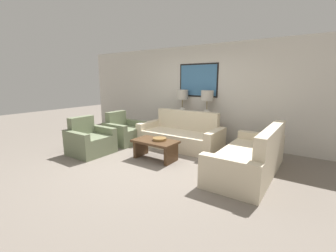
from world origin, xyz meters
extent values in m
plane|color=slate|center=(0.00, 0.00, 0.00)|extent=(20.00, 20.00, 0.00)
cube|color=beige|center=(0.00, 2.49, 1.32)|extent=(8.49, 0.10, 2.65)
cube|color=black|center=(0.00, 2.43, 1.70)|extent=(1.18, 0.01, 0.92)
cube|color=teal|center=(0.00, 2.43, 1.70)|extent=(1.10, 0.02, 0.84)
cube|color=brown|center=(0.00, 2.23, 0.36)|extent=(1.28, 0.37, 0.72)
cylinder|color=silver|center=(-0.38, 2.23, 0.73)|extent=(0.16, 0.16, 0.02)
sphere|color=silver|center=(-0.38, 2.23, 0.84)|extent=(0.19, 0.19, 0.19)
cylinder|color=#8C7A51|center=(-0.38, 2.23, 1.05)|extent=(0.02, 0.02, 0.23)
cylinder|color=#B2ADA3|center=(-0.38, 2.23, 1.30)|extent=(0.33, 0.33, 0.27)
cylinder|color=silver|center=(0.38, 2.23, 0.73)|extent=(0.16, 0.16, 0.02)
sphere|color=silver|center=(0.38, 2.23, 0.84)|extent=(0.19, 0.19, 0.19)
cylinder|color=#8C7A51|center=(0.38, 2.23, 1.05)|extent=(0.02, 0.02, 0.23)
cylinder|color=#B2ADA3|center=(0.38, 2.23, 1.30)|extent=(0.33, 0.33, 0.27)
cube|color=beige|center=(0.00, 1.36, 0.20)|extent=(1.79, 0.76, 0.41)
cube|color=beige|center=(0.00, 1.84, 0.46)|extent=(1.79, 0.18, 0.91)
cube|color=beige|center=(-0.98, 1.45, 0.29)|extent=(0.18, 0.94, 0.57)
cube|color=beige|center=(0.98, 1.45, 0.29)|extent=(0.18, 0.94, 0.57)
cube|color=beige|center=(1.81, 0.77, 0.20)|extent=(0.76, 1.79, 0.41)
cube|color=beige|center=(2.28, 0.77, 0.46)|extent=(0.18, 1.79, 0.91)
cube|color=beige|center=(1.90, 1.75, 0.29)|extent=(0.94, 0.18, 0.57)
cube|color=beige|center=(1.90, -0.22, 0.29)|extent=(0.94, 0.18, 0.57)
cube|color=#4C331E|center=(0.04, 0.39, 0.40)|extent=(0.97, 0.55, 0.05)
cube|color=#4C331E|center=(-0.38, 0.39, 0.19)|extent=(0.07, 0.44, 0.38)
cube|color=#4C331E|center=(0.46, 0.39, 0.19)|extent=(0.07, 0.44, 0.38)
cylinder|color=olive|center=(0.12, 0.44, 0.45)|extent=(0.30, 0.30, 0.05)
cube|color=#707A5B|center=(-1.35, 0.94, 0.21)|extent=(0.65, 0.61, 0.43)
cube|color=#707A5B|center=(-1.76, 0.94, 0.43)|extent=(0.18, 0.61, 0.85)
cube|color=#707A5B|center=(-1.44, 0.56, 0.29)|extent=(0.83, 0.14, 0.59)
cube|color=#707A5B|center=(-1.44, 1.31, 0.29)|extent=(0.83, 0.14, 0.59)
cube|color=#707A5B|center=(-1.35, -0.17, 0.21)|extent=(0.65, 0.61, 0.43)
cube|color=#707A5B|center=(-1.76, -0.17, 0.43)|extent=(0.18, 0.61, 0.85)
cube|color=#707A5B|center=(-1.44, -0.54, 0.29)|extent=(0.83, 0.14, 0.59)
cube|color=#707A5B|center=(-1.44, 0.21, 0.29)|extent=(0.83, 0.14, 0.59)
camera|label=1|loc=(2.93, -3.33, 1.71)|focal=24.00mm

